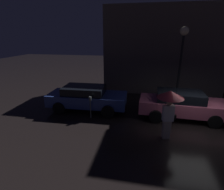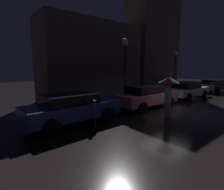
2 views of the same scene
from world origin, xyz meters
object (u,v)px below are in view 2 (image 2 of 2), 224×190
Objects in this scene: street_lamp_near at (125,55)px; parking_meter at (95,111)px; parked_car_white at (187,89)px; parked_car_black at (214,85)px; parked_car_blue at (73,108)px; parked_car_pink at (147,96)px; street_lamp_far at (175,62)px; pedestrian_with_umbrella at (169,86)px.

parking_meter is at bearing -146.79° from street_lamp_near.
parked_car_white is 6.80m from street_lamp_near.
street_lamp_near is (-11.63, 2.03, 2.91)m from parked_car_black.
parked_car_black is at bearing -1.51° from parked_car_blue.
parked_car_pink reaches higher than parked_car_blue.
parked_car_pink reaches higher than parking_meter.
parked_car_black is (17.09, 0.12, -0.07)m from parked_car_blue.
street_lamp_far is (7.97, 2.79, 2.45)m from parked_car_pink.
parked_car_white is (11.27, 0.13, -0.04)m from parked_car_blue.
parked_car_blue is 1.00× the size of parked_car_white.
parked_car_blue is at bearing -178.97° from parked_car_pink.
parked_car_blue is at bearing 117.32° from parking_meter.
parked_car_white is 7.37m from pedestrian_with_umbrella.
parked_car_black is at bearing 178.94° from pedestrian_with_umbrella.
parked_car_white is 3.75× the size of parking_meter.
parked_car_black is at bearing 0.67° from parked_car_white.
parking_meter is (-3.84, 1.27, -0.96)m from pedestrian_with_umbrella.
parked_car_white is at bearing 6.33° from parking_meter.
street_lamp_far reaches higher than parked_car_white.
street_lamp_near reaches higher than pedestrian_with_umbrella.
parked_car_blue is 1.04× the size of parked_car_black.
parked_car_black is (11.72, 0.22, -0.07)m from parked_car_pink.
pedestrian_with_umbrella is at bearing -150.70° from street_lamp_far.
parked_car_blue is 2.12× the size of pedestrian_with_umbrella.
parked_car_black is 1.01× the size of street_lamp_far.
street_lamp_near is at bearing 33.21° from parking_meter.
street_lamp_near reaches higher than street_lamp_far.
parked_car_blue is 13.82m from street_lamp_far.
parking_meter is at bearing -172.93° from parked_car_white.
parking_meter is at bearing -166.64° from parked_car_pink.
street_lamp_far reaches higher than parked_car_blue.
street_lamp_far reaches higher than parked_car_pink.
parked_car_pink is 8.79m from street_lamp_far.
street_lamp_far is at bearing 51.92° from parked_car_white.
street_lamp_near is at bearing 89.77° from parked_car_pink.
parked_car_blue is 1.01× the size of parked_car_pink.
parked_car_pink is at bearing -178.59° from parked_car_black.
parking_meter is at bearing -175.60° from parked_car_black.
parked_car_white is at bearing -1.26° from parked_car_blue.
parked_car_black is at bearing 3.19° from parked_car_pink.
parked_car_pink reaches higher than parked_car_white.
street_lamp_far is (7.88, 0.54, -0.39)m from street_lamp_near.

